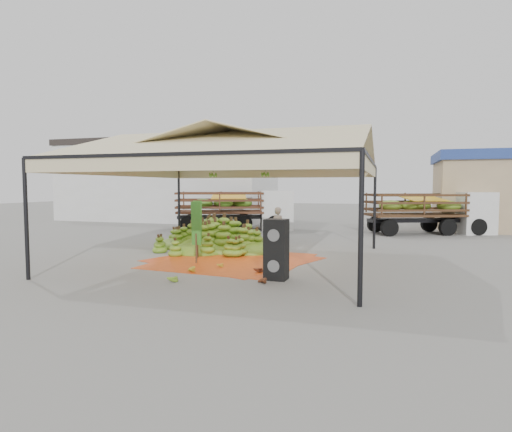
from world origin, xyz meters
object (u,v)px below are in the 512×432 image
(banana_heap, at_px, (218,235))
(truck_left, at_px, (240,206))
(vendor, at_px, (278,227))
(speaker_stack, at_px, (276,249))
(truck_right, at_px, (434,208))

(banana_heap, xyz_separation_m, truck_left, (-1.64, 7.04, 0.74))
(vendor, bearing_deg, speaker_stack, 127.18)
(speaker_stack, distance_m, truck_left, 12.37)
(vendor, height_order, truck_left, truck_left)
(truck_left, bearing_deg, vendor, -77.96)
(speaker_stack, height_order, truck_right, truck_right)
(banana_heap, height_order, speaker_stack, speaker_stack)
(banana_heap, distance_m, truck_left, 7.27)
(banana_heap, relative_size, vendor, 3.31)
(banana_heap, distance_m, vendor, 2.33)
(truck_right, bearing_deg, banana_heap, -158.02)
(speaker_stack, xyz_separation_m, truck_right, (4.72, 12.22, 0.50))
(truck_left, bearing_deg, banana_heap, -96.67)
(banana_heap, relative_size, truck_left, 0.79)
(speaker_stack, relative_size, truck_right, 0.24)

